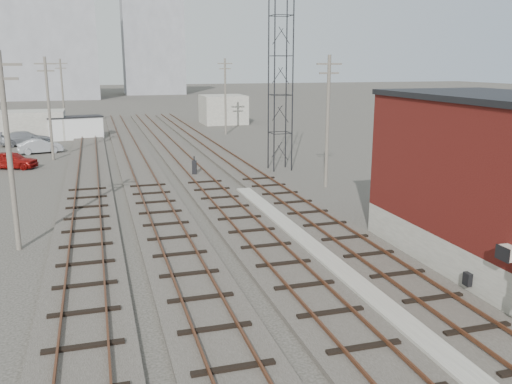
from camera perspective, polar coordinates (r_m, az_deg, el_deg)
name	(u,v)px	position (r m, az deg, el deg)	size (l,w,h in m)	color
ground	(170,134)	(67.17, -9.02, 6.03)	(320.00, 320.00, 0.00)	#282621
track_right	(232,162)	(47.18, -2.54, 3.21)	(3.20, 90.00, 0.39)	#332D28
track_mid_right	(186,164)	(46.39, -7.34, 2.94)	(3.20, 90.00, 0.39)	#332D28
track_mid_left	(138,167)	(45.94, -12.27, 2.64)	(3.20, 90.00, 0.39)	#332D28
track_left	(88,169)	(45.83, -17.26, 2.31)	(3.20, 90.00, 0.39)	#332D28
platform_curb	(329,263)	(23.60, 7.68, -7.37)	(0.90, 28.00, 0.26)	gray
brick_building	(506,183)	(24.76, 24.86, 0.91)	(6.54, 12.20, 7.22)	gray
lattice_tower	(281,76)	(43.47, 2.60, 12.15)	(1.60, 1.60, 15.00)	black
utility_pole_left_a	(8,147)	(26.58, -24.62, 4.28)	(1.80, 0.24, 9.00)	#595147
utility_pole_left_b	(49,106)	(51.33, -20.98, 8.46)	(1.80, 0.24, 9.00)	#595147
utility_pole_left_c	(63,92)	(76.24, -19.70, 9.91)	(1.80, 0.24, 9.00)	#595147
utility_pole_right_a	(328,118)	(37.49, 7.56, 7.70)	(1.80, 0.24, 9.00)	#595147
utility_pole_right_b	(225,94)	(65.95, -3.25, 10.22)	(1.80, 0.24, 9.00)	#595147
apartment_left	(48,34)	(141.51, -21.09, 15.22)	(22.00, 14.00, 30.00)	gray
apartment_right	(153,46)	(157.02, -10.82, 14.86)	(16.00, 12.00, 26.00)	gray
shed_left	(28,125)	(66.81, -22.88, 6.49)	(8.00, 5.00, 3.20)	gray
shed_right	(223,109)	(78.37, -3.48, 8.67)	(6.00, 6.00, 4.00)	gray
switch_stand	(194,168)	(41.56, -6.51, 2.56)	(0.42, 0.42, 1.46)	black
site_trailer	(75,127)	(65.48, -18.53, 6.46)	(6.50, 3.76, 2.57)	silver
car_red	(11,160)	(48.78, -24.37, 3.09)	(1.68, 4.17, 1.42)	maroon
car_silver	(40,146)	(56.08, -21.78, 4.48)	(1.41, 4.06, 1.34)	#999BA0
car_grey	(26,138)	(61.96, -23.05, 5.21)	(2.09, 5.15, 1.49)	gray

